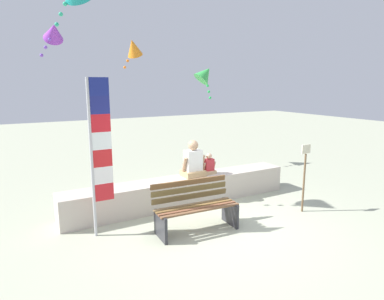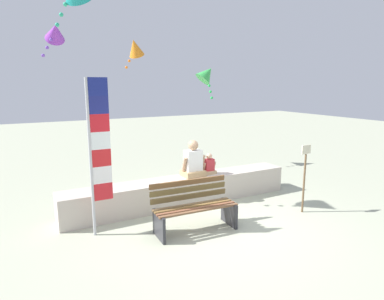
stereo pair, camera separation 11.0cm
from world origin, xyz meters
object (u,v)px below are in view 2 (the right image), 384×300
at_px(person_adult, 193,162).
at_px(flag_banner, 97,148).
at_px(park_bench, 194,208).
at_px(kite_purple, 55,32).
at_px(kite_orange, 135,48).
at_px(sign_post, 305,173).
at_px(person_child, 209,166).
at_px(kite_green, 207,74).

height_order(person_adult, flag_banner, flag_banner).
height_order(park_bench, kite_purple, kite_purple).
bearing_deg(park_bench, person_adult, 61.95).
distance_m(kite_orange, sign_post, 5.85).
bearing_deg(park_bench, person_child, 49.71).
xyz_separation_m(person_adult, kite_purple, (-2.38, 2.36, 2.88)).
distance_m(person_adult, kite_orange, 4.16).
height_order(flag_banner, kite_orange, kite_orange).
bearing_deg(person_adult, flag_banner, -162.79).
distance_m(flag_banner, kite_purple, 3.79).
relative_size(park_bench, person_adult, 1.90).
distance_m(flag_banner, sign_post, 4.09).
xyz_separation_m(person_adult, kite_green, (2.03, 2.85, 2.00)).
relative_size(kite_green, sign_post, 0.78).
relative_size(person_child, flag_banner, 0.18).
bearing_deg(person_adult, sign_post, -44.31).
xyz_separation_m(kite_orange, kite_purple, (-2.21, -0.80, 0.18)).
xyz_separation_m(kite_green, kite_orange, (-2.20, 0.32, 0.71)).
height_order(person_child, kite_orange, kite_orange).
height_order(flag_banner, sign_post, flag_banner).
height_order(park_bench, sign_post, sign_post).
relative_size(park_bench, person_child, 3.22).
bearing_deg(kite_green, flag_banner, -140.29).
bearing_deg(park_bench, kite_purple, 114.51).
distance_m(park_bench, flag_banner, 2.01).
height_order(kite_green, kite_orange, kite_orange).
bearing_deg(kite_purple, kite_orange, 19.88).
bearing_deg(sign_post, person_child, 127.68).
bearing_deg(park_bench, flag_banner, 157.87).
height_order(park_bench, flag_banner, flag_banner).
bearing_deg(kite_orange, park_bench, -96.76).
height_order(park_bench, kite_orange, kite_orange).
relative_size(flag_banner, sign_post, 1.92).
relative_size(person_adult, kite_purple, 0.92).
relative_size(park_bench, kite_purple, 1.74).
height_order(flag_banner, kite_purple, kite_purple).
xyz_separation_m(park_bench, kite_green, (2.73, 4.16, 2.49)).
height_order(person_adult, sign_post, sign_post).
distance_m(person_adult, sign_post, 2.35).
distance_m(person_adult, flag_banner, 2.42).
xyz_separation_m(park_bench, flag_banner, (-1.53, 0.62, 1.14)).
xyz_separation_m(flag_banner, kite_orange, (2.06, 3.85, 2.06)).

